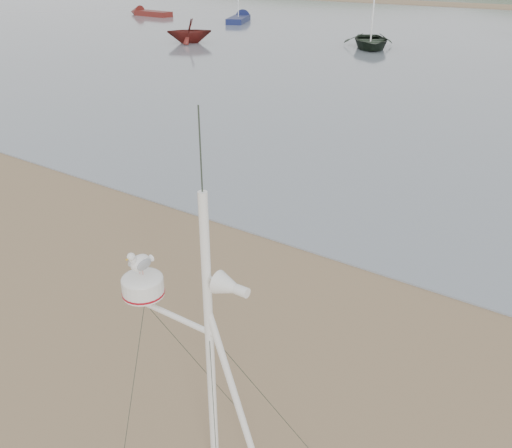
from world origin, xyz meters
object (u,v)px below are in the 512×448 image
Objects in this scene: boat_red at (189,20)px; dinghy_red_far at (144,13)px; mast_rig at (206,408)px; sailboat_blue_near at (242,18)px; boat_dark at (373,11)px.

dinghy_red_far is (-16.96, 12.33, -1.32)m from boat_red.
boat_red is at bearing 131.32° from mast_rig.
dinghy_red_far is 11.57m from sailboat_blue_near.
boat_red is at bearing -68.45° from sailboat_blue_near.
boat_dark is at bearing -27.17° from sailboat_blue_near.
boat_red is 21.01m from dinghy_red_far.
boat_dark is 0.82× the size of dinghy_red_far.
dinghy_red_far is at bearing -171.99° from sailboat_blue_near.
sailboat_blue_near is at bearing 159.08° from boat_red.
mast_rig is 0.76× the size of sailboat_blue_near.
boat_dark is 12.87m from boat_red.
mast_rig is at bearing -54.39° from sailboat_blue_near.
sailboat_blue_near reaches higher than boat_red.
mast_rig is 36.60m from boat_red.
mast_rig is at bearing -44.07° from dinghy_red_far.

